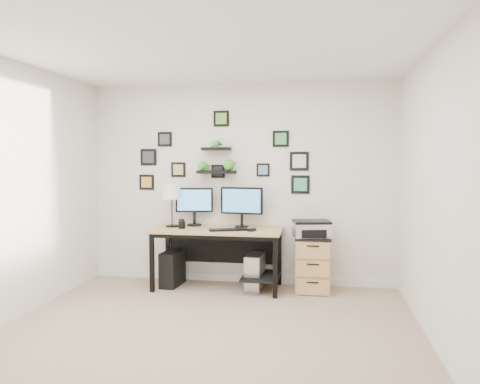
% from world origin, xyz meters
% --- Properties ---
extents(room, '(4.00, 4.00, 4.00)m').
position_xyz_m(room, '(0.00, 1.98, 0.05)').
color(room, tan).
rests_on(room, ground).
extents(desk, '(1.60, 0.70, 0.75)m').
position_xyz_m(desk, '(-0.19, 1.67, 0.63)').
color(desk, tan).
rests_on(desk, ground).
extents(monitor_left, '(0.48, 0.22, 0.49)m').
position_xyz_m(monitor_left, '(-0.59, 1.86, 1.04)').
color(monitor_left, black).
rests_on(monitor_left, desk).
extents(monitor_right, '(0.55, 0.19, 0.51)m').
position_xyz_m(monitor_right, '(0.04, 1.83, 1.05)').
color(monitor_right, black).
rests_on(monitor_right, desk).
extents(keyboard, '(0.48, 0.29, 0.02)m').
position_xyz_m(keyboard, '(-0.07, 1.52, 0.76)').
color(keyboard, black).
rests_on(keyboard, desk).
extents(mouse, '(0.10, 0.12, 0.03)m').
position_xyz_m(mouse, '(0.22, 1.52, 0.77)').
color(mouse, black).
rests_on(mouse, desk).
extents(table_lamp, '(0.27, 0.27, 0.55)m').
position_xyz_m(table_lamp, '(-0.85, 1.72, 1.19)').
color(table_lamp, black).
rests_on(table_lamp, desk).
extents(mug, '(0.09, 0.09, 0.10)m').
position_xyz_m(mug, '(-0.67, 1.59, 0.80)').
color(mug, black).
rests_on(mug, desk).
extents(pen_cup, '(0.07, 0.07, 0.09)m').
position_xyz_m(pen_cup, '(-0.74, 1.79, 0.80)').
color(pen_cup, black).
rests_on(pen_cup, desk).
extents(pc_tower_black, '(0.23, 0.46, 0.44)m').
position_xyz_m(pc_tower_black, '(-0.83, 1.66, 0.22)').
color(pc_tower_black, black).
rests_on(pc_tower_black, ground).
extents(pc_tower_grey, '(0.22, 0.45, 0.44)m').
position_xyz_m(pc_tower_grey, '(0.24, 1.69, 0.22)').
color(pc_tower_grey, gray).
rests_on(pc_tower_grey, ground).
extents(file_cabinet, '(0.43, 0.53, 0.67)m').
position_xyz_m(file_cabinet, '(0.95, 1.72, 0.34)').
color(file_cabinet, tan).
rests_on(file_cabinet, ground).
extents(printer, '(0.49, 0.42, 0.20)m').
position_xyz_m(printer, '(0.93, 1.71, 0.77)').
color(printer, silver).
rests_on(printer, file_cabinet).
extents(wall_decor, '(2.28, 0.18, 1.07)m').
position_xyz_m(wall_decor, '(-0.26, 1.93, 1.63)').
color(wall_decor, black).
rests_on(wall_decor, ground).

